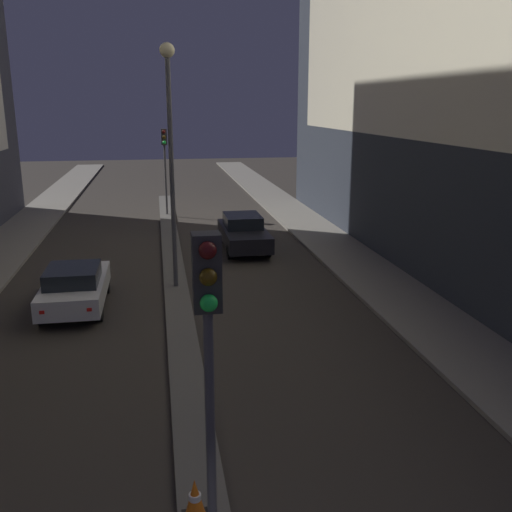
{
  "coord_description": "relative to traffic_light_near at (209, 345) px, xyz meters",
  "views": [
    {
      "loc": [
        -0.5,
        -3.26,
        6.39
      ],
      "look_at": [
        3.27,
        18.43,
        0.5
      ],
      "focal_mm": 40.0,
      "sensor_mm": 36.0,
      "label": 1
    }
  ],
  "objects": [
    {
      "name": "traffic_light_near",
      "position": [
        0.0,
        0.0,
        0.0
      ],
      "size": [
        0.32,
        0.42,
        4.89
      ],
      "color": "#4C4C51",
      "rests_on": "median_strip"
    },
    {
      "name": "traffic_cone_far",
      "position": [
        -0.14,
        1.5,
        -3.23
      ],
      "size": [
        0.42,
        0.42,
        0.7
      ],
      "color": "black",
      "rests_on": "median_strip"
    },
    {
      "name": "car_right_lane",
      "position": [
        3.24,
        18.72,
        -2.92
      ],
      "size": [
        1.87,
        4.69,
        1.54
      ],
      "color": "black",
      "rests_on": "ground"
    },
    {
      "name": "median_strip",
      "position": [
        0.0,
        16.24,
        -3.64
      ],
      "size": [
        0.84,
        36.11,
        0.13
      ],
      "color": "#56544F",
      "rests_on": "ground"
    },
    {
      "name": "car_left_lane",
      "position": [
        -3.24,
        12.01,
        -2.96
      ],
      "size": [
        1.87,
        4.29,
        1.44
      ],
      "color": "silver",
      "rests_on": "ground"
    },
    {
      "name": "street_lamp",
      "position": [
        0.0,
        13.46,
        1.83
      ],
      "size": [
        0.49,
        0.49,
        8.17
      ],
      "color": "#4C4C51",
      "rests_on": "median_strip"
    },
    {
      "name": "traffic_light_mid",
      "position": [
        0.0,
        27.29,
        0.0
      ],
      "size": [
        0.32,
        0.42,
        4.89
      ],
      "color": "#4C4C51",
      "rests_on": "median_strip"
    }
  ]
}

